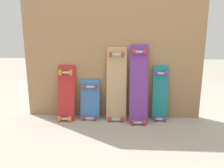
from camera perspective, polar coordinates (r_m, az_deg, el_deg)
name	(u,v)px	position (r m, az deg, el deg)	size (l,w,h in m)	color
ground_plane	(112,118)	(2.84, 0.08, -8.48)	(12.00, 12.00, 0.00)	#A89E8E
plywood_wall_panel	(113,48)	(2.72, 0.18, 8.97)	(2.14, 0.04, 1.70)	#99724C
skateboard_red	(66,96)	(2.78, -11.56, -2.89)	(0.21, 0.25, 0.71)	#B22626
skateboard_blue	(90,102)	(2.77, -5.58, -4.67)	(0.23, 0.19, 0.55)	#386BAD
skateboard_natural	(116,87)	(2.68, 1.13, -0.79)	(0.24, 0.21, 0.94)	tan
skateboard_purple	(139,87)	(2.63, 6.76, -0.78)	(0.21, 0.30, 0.97)	#6B338C
skateboard_teal	(160,96)	(2.76, 12.04, -3.00)	(0.18, 0.17, 0.73)	#197A7F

